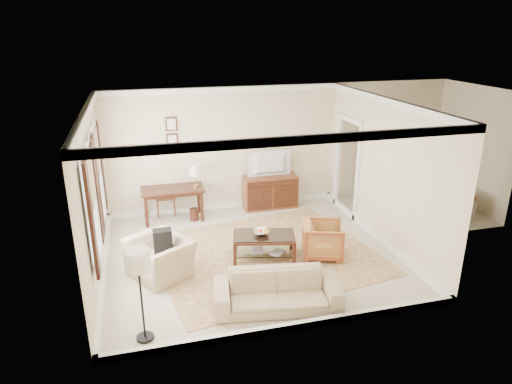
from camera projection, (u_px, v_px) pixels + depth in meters
name	position (u px, v px, depth m)	size (l,w,h in m)	color
room_shell	(249.00, 128.00, 8.02)	(5.51, 5.01, 2.91)	beige
annex_bedroom	(420.00, 196.00, 10.89)	(3.00, 2.70, 2.90)	beige
window_front	(92.00, 206.00, 7.05)	(0.12, 1.56, 1.80)	#CCB284
window_rear	(98.00, 175.00, 8.50)	(0.12, 1.56, 1.80)	#CCB284
doorway	(347.00, 168.00, 10.52)	(0.10, 1.12, 2.25)	white
rug	(264.00, 254.00, 8.82)	(4.04, 3.47, 0.01)	brown
writing_desk	(173.00, 193.00, 10.21)	(1.38, 0.69, 0.75)	#421E12
desk_chair	(165.00, 193.00, 10.53)	(0.45, 0.45, 1.05)	brown
desk_lamp	(195.00, 176.00, 10.21)	(0.32, 0.32, 0.50)	silver
framed_prints	(172.00, 132.00, 10.16)	(0.25, 0.04, 0.68)	#421E12
sideboard	(270.00, 192.00, 11.01)	(1.28, 0.49, 0.79)	brown
tv	(271.00, 156.00, 10.69)	(1.00, 0.57, 0.13)	black
coffee_table	(264.00, 240.00, 8.58)	(1.27, 0.92, 0.49)	#421E12
fruit_bowl	(261.00, 232.00, 8.54)	(0.42, 0.42, 0.10)	silver
book_a	(251.00, 250.00, 8.62)	(0.28, 0.04, 0.38)	brown
book_b	(273.00, 251.00, 8.58)	(0.28, 0.03, 0.38)	brown
striped_armchair	(323.00, 238.00, 8.65)	(0.74, 0.69, 0.76)	brown
club_armchair	(160.00, 251.00, 7.97)	(1.05, 0.68, 0.91)	tan
backpack	(163.00, 238.00, 7.91)	(0.32, 0.22, 0.40)	black
sofa	(278.00, 286.00, 7.06)	(1.96, 0.57, 0.77)	tan
floor_lamp	(138.00, 267.00, 6.06)	(0.34, 0.34, 1.40)	black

